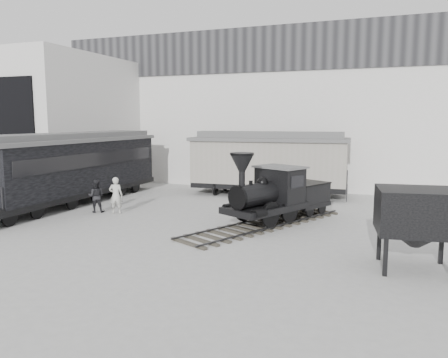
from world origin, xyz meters
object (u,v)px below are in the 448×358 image
at_px(boxcar, 269,162).
at_px(visitor_a, 116,195).
at_px(passenger_coach, 74,168).
at_px(locomotive, 275,197).
at_px(visitor_b, 96,196).
at_px(coal_hopper, 417,217).

bearing_deg(boxcar, visitor_a, -129.96).
height_order(passenger_coach, visitor_a, passenger_coach).
height_order(boxcar, visitor_a, boxcar).
relative_size(locomotive, visitor_a, 4.91).
distance_m(passenger_coach, visitor_b, 3.44).
xyz_separation_m(passenger_coach, coal_hopper, (17.74, -5.56, -0.36)).
bearing_deg(locomotive, passenger_coach, -157.81).
distance_m(locomotive, coal_hopper, 7.40).
xyz_separation_m(boxcar, passenger_coach, (-9.83, -6.47, -0.06)).
distance_m(locomotive, boxcar, 7.71).
relative_size(boxcar, visitor_a, 5.32).
relative_size(visitor_a, coal_hopper, 0.72).
relative_size(passenger_coach, visitor_b, 8.25).
distance_m(visitor_a, coal_hopper, 14.42).
bearing_deg(boxcar, locomotive, -76.90).
bearing_deg(locomotive, visitor_b, -148.57).
bearing_deg(locomotive, boxcar, 133.05).
relative_size(locomotive, visitor_b, 5.44).
xyz_separation_m(boxcar, coal_hopper, (7.91, -12.03, -0.42)).
distance_m(visitor_b, coal_hopper, 15.52).
xyz_separation_m(locomotive, visitor_a, (-8.15, -0.76, -0.28)).
bearing_deg(coal_hopper, locomotive, 133.36).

